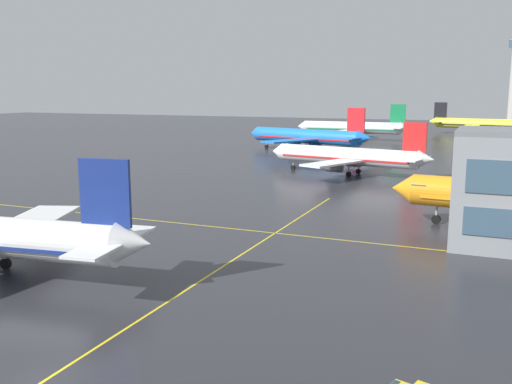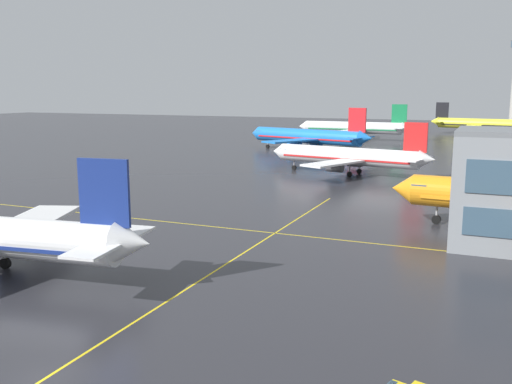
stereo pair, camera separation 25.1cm
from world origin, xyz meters
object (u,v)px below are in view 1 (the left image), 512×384
object	(u,v)px
airliner_far_right_stand	(353,128)
airliner_distant_taxiway	(479,124)
airliner_far_left_stand	(307,136)
airliner_third_row	(348,156)

from	to	relation	value
airliner_far_right_stand	airliner_distant_taxiway	xyz separation A→B (m)	(37.11, 39.88, -0.04)
airliner_far_left_stand	airliner_distant_taxiway	size ratio (longest dim) A/B	1.00
airliner_distant_taxiway	airliner_far_right_stand	bearing A→B (deg)	-132.94
airliner_third_row	airliner_far_right_stand	distance (m)	78.48
airliner_far_left_stand	airliner_far_right_stand	size ratio (longest dim) A/B	0.99
airliner_far_left_stand	airliner_far_right_stand	distance (m)	40.21
airliner_far_right_stand	airliner_third_row	bearing A→B (deg)	-77.36
airliner_far_right_stand	airliner_distant_taxiway	world-z (taller)	airliner_far_right_stand
airliner_far_left_stand	airliner_distant_taxiway	bearing A→B (deg)	63.56
airliner_third_row	airliner_far_right_stand	world-z (taller)	airliner_far_right_stand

